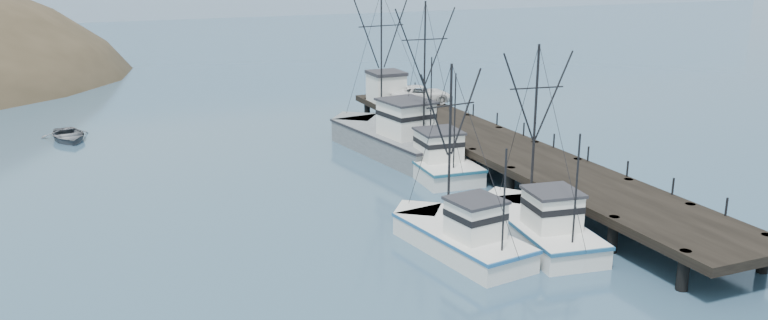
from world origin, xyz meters
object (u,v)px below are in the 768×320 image
(pier, at_px, (504,149))
(pier_shed, at_px, (386,86))
(trawler_near, at_px, (538,225))
(trawler_far, at_px, (429,158))
(work_vessel, at_px, (391,138))
(trawler_mid, at_px, (458,236))
(pickup_truck, at_px, (420,94))
(motorboat, at_px, (68,140))

(pier, distance_m, pier_shed, 18.14)
(pier, distance_m, trawler_near, 12.95)
(trawler_far, bearing_deg, trawler_near, -92.27)
(trawler_far, distance_m, work_vessel, 5.24)
(trawler_far, bearing_deg, pier_shed, 78.54)
(pier, xyz_separation_m, trawler_mid, (-10.00, -11.58, -0.87))
(trawler_near, distance_m, trawler_mid, 4.85)
(pier, bearing_deg, trawler_mid, -130.81)
(trawler_mid, height_order, work_vessel, work_vessel)
(pier, height_order, pickup_truck, pickup_truck)
(trawler_near, bearing_deg, pier, 66.48)
(trawler_far, relative_size, work_vessel, 0.80)
(pier, height_order, trawler_near, trawler_near)
(motorboat, bearing_deg, trawler_far, -46.79)
(pier, height_order, work_vessel, work_vessel)
(trawler_near, xyz_separation_m, trawler_mid, (-4.85, 0.27, -0.00))
(pier, distance_m, trawler_far, 5.45)
(trawler_far, height_order, work_vessel, work_vessel)
(pier, height_order, pier_shed, pier_shed)
(trawler_mid, xyz_separation_m, trawler_far, (5.43, 14.42, 0.00))
(pier, xyz_separation_m, pickup_truck, (1.07, 16.14, 1.12))
(trawler_mid, height_order, motorboat, trawler_mid)
(trawler_far, distance_m, pickup_truck, 14.58)
(motorboat, bearing_deg, work_vessel, -39.42)
(trawler_near, bearing_deg, trawler_far, 87.73)
(trawler_far, distance_m, motorboat, 31.18)
(pier, height_order, motorboat, pier)
(trawler_far, bearing_deg, work_vessel, 98.46)
(trawler_near, relative_size, pickup_truck, 1.89)
(work_vessel, bearing_deg, pickup_truck, 51.73)
(pier_shed, height_order, pickup_truck, pier_shed)
(pier, xyz_separation_m, work_vessel, (-5.34, 8.01, -0.46))
(pier, distance_m, motorboat, 36.55)
(pier_shed, bearing_deg, motorboat, 170.68)
(trawler_mid, relative_size, work_vessel, 0.67)
(trawler_near, distance_m, work_vessel, 19.86)
(trawler_far, bearing_deg, trawler_mid, -110.62)
(work_vessel, bearing_deg, trawler_mid, -103.38)
(trawler_near, relative_size, trawler_mid, 1.07)
(trawler_near, xyz_separation_m, pier_shed, (3.65, 29.84, 2.60))
(motorboat, bearing_deg, trawler_near, -63.19)
(trawler_near, xyz_separation_m, motorboat, (-23.62, 34.32, -0.82))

